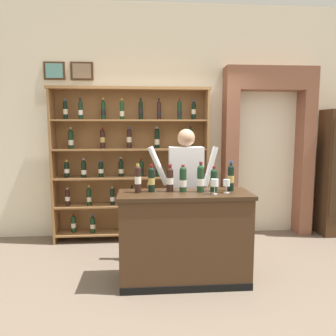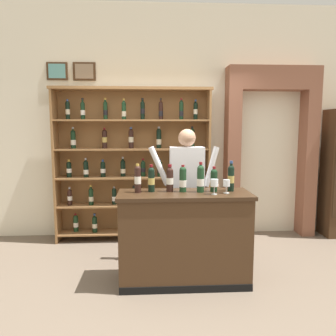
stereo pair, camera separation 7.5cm
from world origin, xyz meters
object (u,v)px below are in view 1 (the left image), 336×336
(tasting_bottle_prosecco, at_px, (201,178))
(wine_glass_center, at_px, (227,184))
(tasting_bottle_bianco, at_px, (231,177))
(wine_shelf, at_px, (131,161))
(tasting_bottle_brunello, at_px, (183,179))
(tasting_counter, at_px, (184,238))
(wine_glass_right, at_px, (215,183))
(tasting_bottle_riserva, at_px, (138,178))
(tasting_bottle_chianti, at_px, (151,179))
(tasting_bottle_rosso, at_px, (214,180))
(shopkeeper, at_px, (186,180))
(tasting_bottle_super_tuscan, at_px, (170,179))

(tasting_bottle_prosecco, distance_m, wine_glass_center, 0.28)
(tasting_bottle_prosecco, height_order, tasting_bottle_bianco, tasting_bottle_bianco)
(wine_shelf, bearing_deg, tasting_bottle_brunello, -67.08)
(tasting_counter, distance_m, tasting_bottle_brunello, 0.64)
(wine_shelf, distance_m, wine_glass_right, 1.82)
(tasting_bottle_riserva, distance_m, tasting_bottle_prosecco, 0.67)
(wine_shelf, relative_size, tasting_bottle_prosecco, 7.08)
(tasting_bottle_chianti, bearing_deg, wine_glass_center, -8.93)
(tasting_bottle_brunello, relative_size, tasting_bottle_bianco, 0.88)
(tasting_counter, relative_size, tasting_bottle_rosso, 5.15)
(wine_shelf, xyz_separation_m, tasting_bottle_riserva, (0.12, -1.43, -0.03))
(tasting_bottle_riserva, relative_size, tasting_bottle_chianti, 1.04)
(tasting_bottle_bianco, bearing_deg, tasting_bottle_chianti, 179.02)
(tasting_bottle_rosso, bearing_deg, shopkeeper, 113.11)
(tasting_bottle_super_tuscan, relative_size, tasting_bottle_bianco, 0.89)
(tasting_bottle_super_tuscan, distance_m, tasting_bottle_brunello, 0.14)
(wine_glass_center, relative_size, wine_glass_right, 0.90)
(tasting_bottle_brunello, bearing_deg, wine_shelf, 112.92)
(tasting_bottle_prosecco, xyz_separation_m, wine_glass_center, (0.27, -0.07, -0.05))
(tasting_bottle_super_tuscan, height_order, tasting_bottle_bianco, tasting_bottle_bianco)
(shopkeeper, bearing_deg, tasting_bottle_brunello, -100.79)
(tasting_bottle_riserva, relative_size, tasting_bottle_brunello, 1.05)
(wine_shelf, relative_size, tasting_bottle_chianti, 7.77)
(tasting_bottle_rosso, bearing_deg, wine_glass_center, -38.13)
(wine_shelf, xyz_separation_m, tasting_bottle_chianti, (0.26, -1.39, -0.05))
(wine_shelf, distance_m, tasting_bottle_bianco, 1.81)
(wine_glass_center, bearing_deg, tasting_bottle_super_tuscan, 168.27)
(tasting_bottle_riserva, height_order, wine_glass_right, tasting_bottle_riserva)
(tasting_bottle_chianti, xyz_separation_m, tasting_bottle_super_tuscan, (0.20, -0.00, 0.00))
(tasting_counter, xyz_separation_m, tasting_bottle_bianco, (0.51, 0.06, 0.65))
(shopkeeper, height_order, tasting_bottle_super_tuscan, shopkeeper)
(tasting_bottle_chianti, height_order, wine_glass_right, tasting_bottle_chianti)
(tasting_bottle_riserva, height_order, tasting_bottle_prosecco, tasting_bottle_prosecco)
(tasting_bottle_chianti, bearing_deg, tasting_bottle_brunello, -4.28)
(tasting_bottle_prosecco, bearing_deg, tasting_bottle_riserva, 178.68)
(tasting_bottle_riserva, xyz_separation_m, tasting_bottle_rosso, (0.82, 0.00, -0.03))
(tasting_bottle_super_tuscan, bearing_deg, shopkeeper, 64.61)
(tasting_bottle_super_tuscan, bearing_deg, tasting_bottle_bianco, -1.20)
(wine_glass_center, bearing_deg, tasting_bottle_prosecco, 164.65)
(tasting_counter, relative_size, tasting_bottle_riserva, 4.60)
(shopkeeper, xyz_separation_m, tasting_bottle_riserva, (-0.59, -0.55, 0.12))
(tasting_counter, xyz_separation_m, tasting_bottle_prosecco, (0.17, 0.02, 0.65))
(tasting_counter, bearing_deg, tasting_bottle_prosecco, 7.86)
(shopkeeper, height_order, tasting_bottle_bianco, shopkeeper)
(shopkeeper, xyz_separation_m, tasting_bottle_super_tuscan, (-0.24, -0.52, 0.11))
(tasting_counter, height_order, tasting_bottle_brunello, tasting_bottle_brunello)
(tasting_counter, relative_size, tasting_bottle_bianco, 4.27)
(tasting_bottle_riserva, bearing_deg, wine_glass_center, -5.39)
(tasting_bottle_brunello, height_order, wine_glass_right, tasting_bottle_brunello)
(tasting_counter, bearing_deg, tasting_bottle_super_tuscan, 154.19)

